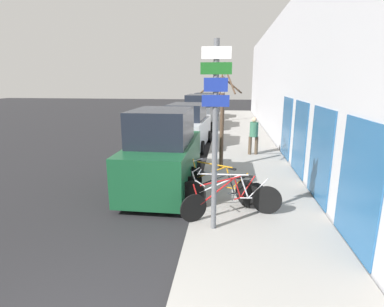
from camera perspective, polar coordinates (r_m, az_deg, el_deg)
The scene contains 15 objects.
ground_plane at distance 14.11m, azimuth -0.72°, elevation 0.33°, with size 80.00×80.00×0.00m, color black.
sidewalk_curb at distance 16.74m, azimuth 9.42°, elevation 2.54°, with size 3.20×32.00×0.15m.
building_facade at distance 16.52m, azimuth 16.10°, elevation 13.06°, with size 0.23×32.00×6.50m.
signpost at distance 6.05m, azimuth 4.43°, elevation 4.53°, with size 0.60×0.13×3.90m.
bicycle_0 at distance 7.23m, azimuth 6.37°, elevation -8.61°, with size 1.98×1.34×0.91m.
bicycle_1 at distance 7.44m, azimuth 7.00°, elevation -7.80°, with size 2.52×0.44×0.96m.
bicycle_2 at distance 7.87m, azimuth 5.19°, elevation -6.86°, with size 2.14×0.78×0.84m.
bicycle_3 at distance 8.27m, azimuth 4.97°, elevation -5.57°, with size 2.09×1.46×0.94m.
parked_car_0 at distance 9.11m, azimuth -5.50°, elevation -0.13°, with size 2.05×4.32×2.47m.
parked_car_1 at distance 14.90m, azimuth -0.89°, elevation 4.96°, with size 2.21×4.59×2.18m.
parked_car_2 at distance 20.80m, azimuth 1.48°, elevation 7.71°, with size 2.16×4.74×2.35m.
parked_car_3 at distance 25.99m, azimuth 2.57°, elevation 8.79°, with size 2.10×4.24×2.25m.
pedestrian_near at distance 13.11m, azimuth 11.69°, elevation 3.82°, with size 0.42×0.36×1.61m.
street_tree at distance 10.70m, azimuth 5.75°, elevation 5.97°, with size 1.49×0.99×3.70m.
traffic_light at distance 23.85m, azimuth 6.20°, elevation 13.10°, with size 0.20×0.30×4.50m.
Camera 1 is at (1.79, -2.41, 3.28)m, focal length 28.00 mm.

